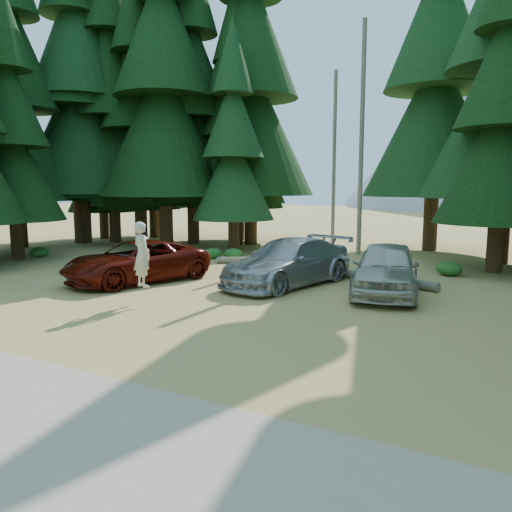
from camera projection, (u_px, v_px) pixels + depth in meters
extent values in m
plane|color=tan|center=(184.00, 312.00, 14.41)|extent=(160.00, 160.00, 0.00)
cylinder|color=#6D6857|center=(362.00, 140.00, 25.85)|extent=(0.24, 0.24, 12.00)
cylinder|color=#6D6857|center=(334.00, 162.00, 28.24)|extent=(0.20, 0.20, 10.00)
cone|color=gray|center=(475.00, 126.00, 86.63)|extent=(44.00, 44.00, 28.00)
cone|color=gray|center=(435.00, 154.00, 99.65)|extent=(36.00, 36.00, 20.00)
imported|color=#550F07|center=(137.00, 261.00, 18.90)|extent=(4.17, 6.12, 1.56)
imported|color=#ABADB3|center=(288.00, 262.00, 18.30)|extent=(3.70, 6.23, 1.69)
imported|color=beige|center=(386.00, 268.00, 16.69)|extent=(3.04, 5.46, 1.75)
imported|color=beige|center=(142.00, 254.00, 15.23)|extent=(0.86, 0.72, 2.01)
cylinder|color=white|center=(143.00, 238.00, 15.21)|extent=(0.36, 0.36, 0.04)
cylinder|color=#6D6857|center=(261.00, 260.00, 23.64)|extent=(3.76, 2.37, 0.30)
cylinder|color=#6D6857|center=(285.00, 268.00, 21.36)|extent=(2.90, 2.83, 0.31)
cylinder|color=#6D6857|center=(373.00, 278.00, 18.93)|extent=(5.10, 2.03, 0.34)
ellipsoid|color=#1D6221|center=(233.00, 254.00, 25.00)|extent=(0.95, 0.95, 0.52)
ellipsoid|color=#1D6221|center=(212.00, 253.00, 25.17)|extent=(0.94, 0.94, 0.52)
ellipsoid|color=#1D6221|center=(307.00, 266.00, 20.89)|extent=(1.14, 1.14, 0.63)
ellipsoid|color=#1D6221|center=(274.00, 265.00, 21.69)|extent=(0.81, 0.81, 0.45)
ellipsoid|color=#1D6221|center=(401.00, 272.00, 19.34)|extent=(1.08, 1.08, 0.59)
ellipsoid|color=#1D6221|center=(449.00, 269.00, 20.30)|extent=(1.03, 1.03, 0.57)
ellipsoid|color=#1D6221|center=(39.00, 252.00, 25.62)|extent=(0.95, 0.95, 0.52)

